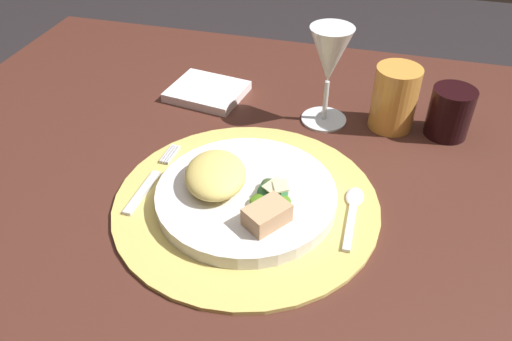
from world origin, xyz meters
TOP-DOWN VIEW (x-y plane):
  - dining_table at (0.00, 0.00)m, footprint 1.12×0.96m
  - placemat at (0.03, -0.04)m, footprint 0.36×0.36m
  - dinner_plate at (0.03, -0.04)m, footprint 0.24×0.24m
  - pasta_serving at (-0.02, -0.04)m, footprint 0.11×0.12m
  - salad_greens at (0.06, -0.05)m, footprint 0.06×0.07m
  - bread_piece at (0.07, -0.10)m, footprint 0.06×0.06m
  - fork at (-0.11, -0.04)m, footprint 0.02×0.16m
  - spoon at (0.17, -0.02)m, footprint 0.02×0.12m
  - napkin at (-0.12, 0.22)m, footprint 0.14×0.12m
  - wine_glass at (0.09, 0.19)m, footprint 0.07×0.07m
  - amber_tumbler at (0.20, 0.20)m, footprint 0.07×0.07m
  - dark_tumbler at (0.29, 0.20)m, footprint 0.07×0.07m

SIDE VIEW (x-z plane):
  - dining_table at x=0.00m, z-range 0.25..0.98m
  - placemat at x=0.03m, z-range 0.74..0.74m
  - napkin at x=-0.12m, z-range 0.74..0.75m
  - fork at x=-0.11m, z-range 0.74..0.75m
  - spoon at x=0.17m, z-range 0.74..0.75m
  - dinner_plate at x=0.03m, z-range 0.74..0.76m
  - salad_greens at x=0.06m, z-range 0.76..0.78m
  - bread_piece at x=0.07m, z-range 0.76..0.79m
  - dark_tumbler at x=0.29m, z-range 0.74..0.82m
  - pasta_serving at x=-0.02m, z-range 0.76..0.80m
  - amber_tumbler at x=0.20m, z-range 0.74..0.84m
  - wine_glass at x=0.09m, z-range 0.77..0.93m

